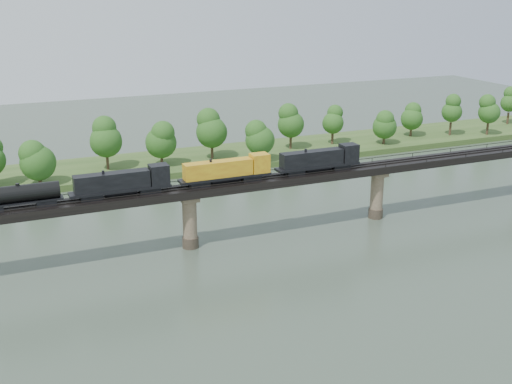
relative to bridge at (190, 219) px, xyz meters
name	(u,v)px	position (x,y,z in m)	size (l,w,h in m)	color
ground	(254,322)	(0.00, -30.00, -5.46)	(400.00, 400.00, 0.00)	#344234
far_bank	(126,168)	(0.00, 55.00, -4.66)	(300.00, 24.00, 1.60)	#344F1F
bridge	(190,219)	(0.00, 0.00, 0.00)	(236.00, 30.00, 11.50)	#473A2D
bridge_superstructure	(189,186)	(0.00, 0.00, 6.33)	(220.00, 4.90, 0.75)	black
far_treeline	(95,145)	(-8.21, 50.52, 3.37)	(289.06, 17.54, 13.60)	#382619
freight_train	(192,175)	(0.79, 0.00, 8.34)	(69.95, 2.73, 4.81)	black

